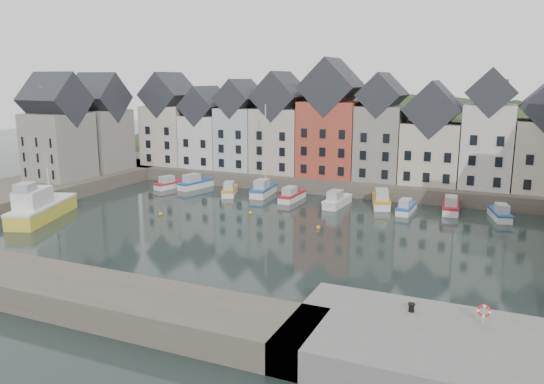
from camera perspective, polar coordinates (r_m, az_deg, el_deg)
The scene contains 22 objects.
ground at distance 58.00m, azimuth -2.25°, elevation -4.59°, with size 260.00×260.00×0.00m, color black.
far_quay at distance 85.02m, azimuth 6.61°, elevation 1.40°, with size 90.00×16.00×2.00m, color #514A3E.
left_quay at distance 82.54m, azimuth -25.05°, elevation 0.01°, with size 14.00×54.00×2.00m, color #514A3E.
near_quay at distance 33.84m, azimuth 17.62°, elevation -16.00°, with size 18.00×10.00×2.00m, color #60605E.
near_wall at distance 46.96m, azimuth -25.87°, elevation -8.61°, with size 50.00×6.00×2.00m, color #514A3E.
hillside at distance 114.06m, azimuth 10.27°, elevation -5.79°, with size 153.60×70.40×64.00m.
far_terrace at distance 81.13m, azimuth 8.50°, elevation 6.46°, with size 72.37×8.16×17.78m.
left_terrace at distance 87.92m, azimuth -19.95°, elevation 6.29°, with size 7.65×17.00×15.69m.
mooring_buoys at distance 64.27m, azimuth -3.39°, elevation -2.80°, with size 20.50×5.50×0.50m.
boat_a at distance 83.84m, azimuth -10.89°, elevation 0.86°, with size 3.22×5.95×2.18m.
boat_b at distance 83.11m, azimuth -8.24°, elevation 0.93°, with size 3.45×6.88×2.53m.
boat_c at distance 77.75m, azimuth -4.59°, elevation 0.19°, with size 3.81×6.09×2.24m.
boat_d at distance 77.27m, azimuth -0.91°, elevation 0.30°, with size 2.77×7.13×13.31m.
boat_e at distance 73.78m, azimuth 2.13°, elevation -0.42°, with size 2.09×6.02×2.28m.
boat_f at distance 71.05m, azimuth 6.98°, elevation -0.94°, with size 2.38×6.52×2.46m.
boat_g at distance 72.05m, azimuth 11.66°, elevation -0.87°, with size 3.91×7.28×2.67m.
boat_h at distance 69.24m, azimuth 14.23°, elevation -1.67°, with size 1.92×5.50×2.09m.
boat_i at distance 71.07m, azimuth 18.66°, elevation -1.50°, with size 2.54×6.54×2.45m.
boat_j at distance 69.81m, azimuth 23.32°, elevation -2.16°, with size 3.09×5.96×2.19m.
large_vessel at distance 69.36m, azimuth -23.67°, elevation -1.58°, with size 7.12×12.42×6.25m.
mooring_bollard at distance 35.80m, azimuth 14.77°, elevation -11.88°, with size 0.48×0.48×0.56m.
life_ring_post at distance 35.18m, azimuth 21.84°, elevation -11.84°, with size 0.80×0.17×1.30m.
Camera 1 is at (24.37, -49.94, 16.59)m, focal length 35.00 mm.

